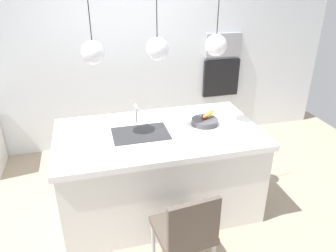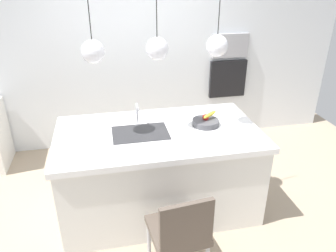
{
  "view_description": "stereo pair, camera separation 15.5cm",
  "coord_description": "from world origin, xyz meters",
  "px_view_note": "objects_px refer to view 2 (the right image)",
  "views": [
    {
      "loc": [
        -0.65,
        -2.87,
        2.44
      ],
      "look_at": [
        0.1,
        0.0,
        0.99
      ],
      "focal_mm": 34.96,
      "sensor_mm": 36.0,
      "label": 1
    },
    {
      "loc": [
        -0.5,
        -2.91,
        2.44
      ],
      "look_at": [
        0.1,
        0.0,
        0.99
      ],
      "focal_mm": 34.96,
      "sensor_mm": 36.0,
      "label": 2
    }
  ],
  "objects_px": {
    "microwave": "(230,45)",
    "chair_near": "(180,231)",
    "fruit_bowl": "(206,122)",
    "oven": "(227,79)"
  },
  "relations": [
    {
      "from": "fruit_bowl",
      "to": "oven",
      "type": "height_order",
      "value": "oven"
    },
    {
      "from": "fruit_bowl",
      "to": "microwave",
      "type": "bearing_deg",
      "value": 61.54
    },
    {
      "from": "chair_near",
      "to": "fruit_bowl",
      "type": "bearing_deg",
      "value": 62.76
    },
    {
      "from": "fruit_bowl",
      "to": "microwave",
      "type": "xyz_separation_m",
      "value": [
        0.83,
        1.53,
        0.43
      ]
    },
    {
      "from": "fruit_bowl",
      "to": "oven",
      "type": "xyz_separation_m",
      "value": [
        0.83,
        1.53,
        -0.07
      ]
    },
    {
      "from": "oven",
      "to": "microwave",
      "type": "bearing_deg",
      "value": 0.0
    },
    {
      "from": "microwave",
      "to": "fruit_bowl",
      "type": "bearing_deg",
      "value": -118.46
    },
    {
      "from": "microwave",
      "to": "chair_near",
      "type": "distance_m",
      "value": 3.0
    },
    {
      "from": "oven",
      "to": "chair_near",
      "type": "distance_m",
      "value": 2.89
    },
    {
      "from": "chair_near",
      "to": "microwave",
      "type": "bearing_deg",
      "value": 62.01
    }
  ]
}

